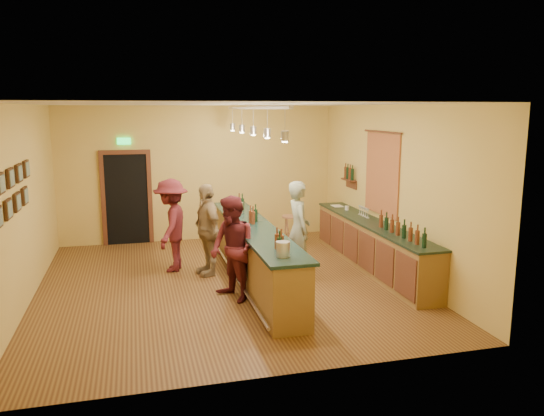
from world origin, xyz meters
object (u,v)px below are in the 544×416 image
object	(u,v)px
customer_c	(171,225)
bar_stool	(290,222)
tasting_bar	(254,249)
bartender	(299,230)
customer_a	(233,249)
customer_b	(207,230)
back_counter	(372,245)

from	to	relation	value
customer_c	bar_stool	xyz separation A→B (m)	(2.72, 1.12, -0.31)
tasting_bar	bartender	size ratio (longest dim) A/B	2.80
tasting_bar	customer_a	size ratio (longest dim) A/B	2.93
bartender	bar_stool	bearing A→B (deg)	-10.99
bartender	customer_b	size ratio (longest dim) A/B	1.04
customer_b	back_counter	bearing A→B (deg)	67.82
tasting_bar	customer_b	xyz separation A→B (m)	(-0.76, 0.65, 0.27)
tasting_bar	customer_b	size ratio (longest dim) A/B	2.91
bartender	bar_stool	world-z (taller)	bartender
tasting_bar	customer_b	distance (m)	1.04
customer_b	customer_a	bearing A→B (deg)	-5.65
back_counter	customer_b	distance (m)	3.25
customer_a	tasting_bar	bearing A→B (deg)	123.80
customer_a	back_counter	bearing A→B (deg)	85.77
customer_a	customer_c	size ratio (longest dim) A/B	0.96
customer_a	customer_b	bearing A→B (deg)	164.83
customer_c	bartender	bearing A→B (deg)	83.08
back_counter	customer_c	world-z (taller)	customer_c
customer_b	customer_c	bearing A→B (deg)	-138.29
tasting_bar	bar_stool	bearing A→B (deg)	58.89
customer_b	customer_c	distance (m)	0.77
back_counter	customer_b	world-z (taller)	customer_b
bartender	customer_a	size ratio (longest dim) A/B	1.05
back_counter	bartender	bearing A→B (deg)	-175.71
customer_b	customer_c	xyz separation A→B (m)	(-0.63, 0.43, 0.03)
customer_a	customer_b	xyz separation A→B (m)	(-0.21, 1.50, 0.01)
back_counter	bar_stool	bearing A→B (deg)	118.52
bartender	customer_c	bearing A→B (deg)	66.90
bartender	customer_b	bearing A→B (deg)	71.39
bartender	tasting_bar	bearing A→B (deg)	95.44
tasting_bar	bar_stool	world-z (taller)	tasting_bar
bartender	customer_c	distance (m)	2.48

